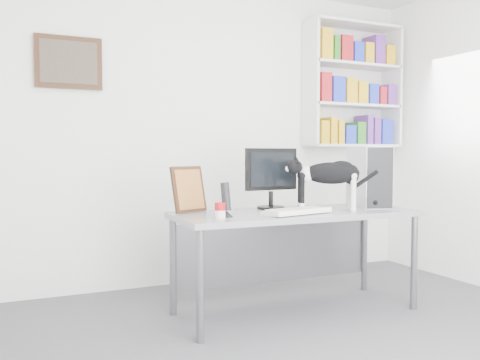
# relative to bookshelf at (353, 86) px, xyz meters

# --- Properties ---
(room) EXTENTS (4.01, 4.01, 2.70)m
(room) POSITION_rel_bookshelf_xyz_m (-1.40, -1.85, -0.50)
(room) COLOR #505055
(room) RESTS_ON ground
(bookshelf) EXTENTS (1.03, 0.28, 1.24)m
(bookshelf) POSITION_rel_bookshelf_xyz_m (0.00, 0.00, 0.00)
(bookshelf) COLOR white
(bookshelf) RESTS_ON room
(wall_art) EXTENTS (0.52, 0.04, 0.42)m
(wall_art) POSITION_rel_bookshelf_xyz_m (-2.70, 0.12, 0.05)
(wall_art) COLOR #402114
(wall_art) RESTS_ON room
(desk) EXTENTS (1.80, 0.72, 0.75)m
(desk) POSITION_rel_bookshelf_xyz_m (-1.25, -1.00, -1.48)
(desk) COLOR gray
(desk) RESTS_ON room
(monitor) EXTENTS (0.46, 0.25, 0.47)m
(monitor) POSITION_rel_bookshelf_xyz_m (-1.34, -0.77, -0.87)
(monitor) COLOR black
(monitor) RESTS_ON desk
(keyboard) EXTENTS (0.53, 0.30, 0.04)m
(keyboard) POSITION_rel_bookshelf_xyz_m (-1.33, -1.14, -1.08)
(keyboard) COLOR white
(keyboard) RESTS_ON desk
(pc_tower) EXTENTS (0.35, 0.52, 0.48)m
(pc_tower) POSITION_rel_bookshelf_xyz_m (-0.53, -0.92, -0.87)
(pc_tower) COLOR silver
(pc_tower) RESTS_ON desk
(speaker) EXTENTS (0.13, 0.13, 0.24)m
(speaker) POSITION_rel_bookshelf_xyz_m (-1.84, -1.08, -0.98)
(speaker) COLOR black
(speaker) RESTS_ON desk
(leaning_print) EXTENTS (0.30, 0.20, 0.34)m
(leaning_print) POSITION_rel_bookshelf_xyz_m (-1.98, -0.72, -0.93)
(leaning_print) COLOR #402114
(leaning_print) RESTS_ON desk
(soup_can) EXTENTS (0.07, 0.07, 0.10)m
(soup_can) POSITION_rel_bookshelf_xyz_m (-1.91, -1.16, -1.05)
(soup_can) COLOR #A80E11
(soup_can) RESTS_ON desk
(cat) EXTENTS (0.62, 0.40, 0.38)m
(cat) POSITION_rel_bookshelf_xyz_m (-1.02, -1.08, -0.92)
(cat) COLOR black
(cat) RESTS_ON desk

